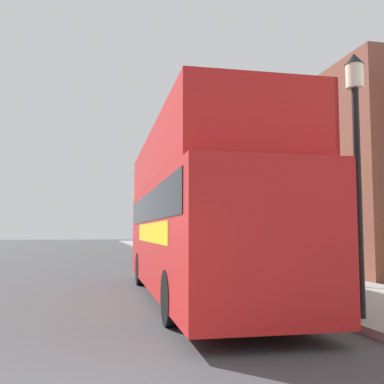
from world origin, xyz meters
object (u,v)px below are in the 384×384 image
lamp_post_third (197,191)px  lamp_post_nearest (356,134)px  parked_car_ahead_of_bus (166,253)px  tour_bus (196,226)px  lamp_post_second (239,176)px

lamp_post_third → lamp_post_nearest: bearing=-90.8°
lamp_post_nearest → lamp_post_third: lamp_post_third is taller
parked_car_ahead_of_bus → lamp_post_nearest: lamp_post_nearest is taller
tour_bus → lamp_post_second: size_ratio=2.12×
parked_car_ahead_of_bus → lamp_post_second: lamp_post_second is taller
parked_car_ahead_of_bus → lamp_post_third: 3.73m
tour_bus → lamp_post_nearest: (2.16, -3.93, 1.68)m
tour_bus → lamp_post_third: bearing=77.8°
lamp_post_nearest → lamp_post_third: bearing=89.2°
tour_bus → parked_car_ahead_of_bus: bearing=86.9°
lamp_post_third → tour_bus: bearing=-103.2°
lamp_post_second → lamp_post_third: 7.01m
parked_car_ahead_of_bus → lamp_post_third: lamp_post_third is taller
parked_car_ahead_of_bus → lamp_post_nearest: 12.95m
lamp_post_second → lamp_post_nearest: bearing=-90.5°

